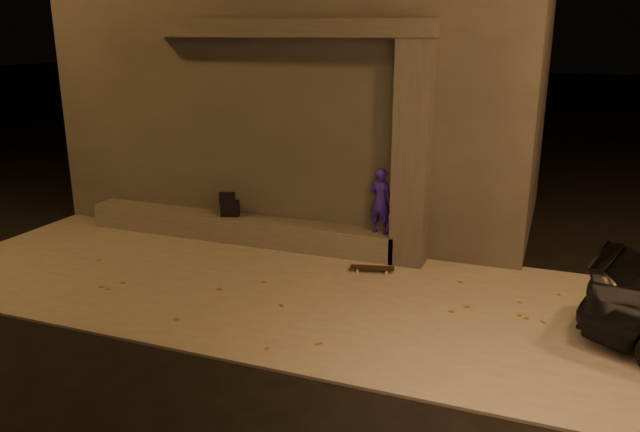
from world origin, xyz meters
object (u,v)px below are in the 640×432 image
at_px(skateboard, 372,268).
at_px(column, 412,155).
at_px(skateboarder, 381,201).
at_px(backpack, 230,207).

bearing_deg(skateboard, column, 42.56).
distance_m(column, skateboarder, 0.94).
relative_size(column, backpack, 7.71).
bearing_deg(skateboarder, column, -169.72).
xyz_separation_m(column, backpack, (-3.34, -0.00, -1.19)).
bearing_deg(backpack, column, -20.91).
xyz_separation_m(column, skateboarder, (-0.50, 0.00, -0.80)).
height_order(skateboarder, backpack, skateboarder).
height_order(column, skateboard, column).
xyz_separation_m(skateboarder, backpack, (-2.84, -0.00, -0.39)).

